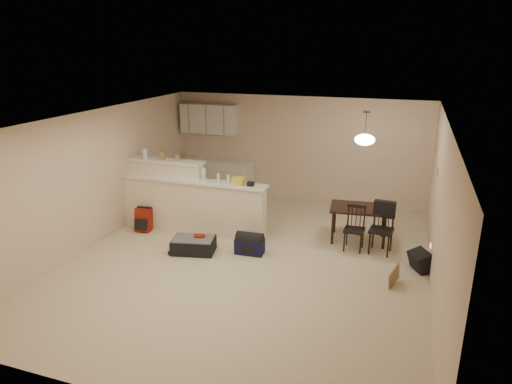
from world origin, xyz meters
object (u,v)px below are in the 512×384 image
at_px(navy_duffel, 250,246).
at_px(black_daypack, 421,261).
at_px(dining_chair_far, 381,229).
at_px(dining_chair_near, 354,229).
at_px(dining_table, 359,211).
at_px(pendant_lamp, 365,139).
at_px(suitcase, 194,245).
at_px(red_backpack, 144,220).

height_order(navy_duffel, black_daypack, black_daypack).
bearing_deg(dining_chair_far, dining_chair_near, -170.21).
xyz_separation_m(dining_table, navy_duffel, (-1.79, -1.22, -0.46)).
distance_m(pendant_lamp, dining_chair_near, 1.64).
bearing_deg(suitcase, black_daypack, -3.84).
xyz_separation_m(red_backpack, black_daypack, (5.33, 0.00, -0.07)).
height_order(red_backpack, navy_duffel, red_backpack).
distance_m(navy_duffel, black_daypack, 2.95).
xyz_separation_m(dining_table, pendant_lamp, (-0.00, 0.00, 1.39)).
xyz_separation_m(dining_chair_far, red_backpack, (-4.63, -0.49, -0.23)).
distance_m(dining_chair_far, black_daypack, 0.91).
distance_m(pendant_lamp, black_daypack, 2.34).
bearing_deg(red_backpack, dining_table, 5.86).
xyz_separation_m(red_backpack, navy_duffel, (2.39, -0.30, -0.10)).
relative_size(dining_chair_far, suitcase, 1.22).
distance_m(suitcase, black_daypack, 3.97).
height_order(pendant_lamp, dining_chair_near, pendant_lamp).
distance_m(pendant_lamp, red_backpack, 4.62).
xyz_separation_m(dining_chair_near, black_daypack, (1.18, -0.46, -0.25)).
relative_size(pendant_lamp, dining_chair_far, 0.67).
distance_m(dining_table, red_backpack, 4.29).
height_order(pendant_lamp, dining_chair_far, pendant_lamp).
relative_size(pendant_lamp, red_backpack, 1.32).
distance_m(dining_table, navy_duffel, 2.21).
bearing_deg(navy_duffel, dining_table, 31.48).
height_order(dining_chair_far, black_daypack, dining_chair_far).
height_order(dining_table, pendant_lamp, pendant_lamp).
bearing_deg(red_backpack, dining_chair_far, -0.50).
bearing_deg(dining_chair_near, dining_chair_far, 5.09).
height_order(dining_chair_near, red_backpack, dining_chair_near).
distance_m(suitcase, navy_duffel, 1.03).
bearing_deg(black_daypack, dining_chair_far, 26.32).
distance_m(dining_table, pendant_lamp, 1.39).
height_order(pendant_lamp, black_daypack, pendant_lamp).
distance_m(pendant_lamp, dining_chair_far, 1.65).
relative_size(dining_chair_near, dining_chair_far, 0.90).
distance_m(red_backpack, navy_duffel, 2.41).
xyz_separation_m(dining_table, black_daypack, (1.15, -0.92, -0.43)).
bearing_deg(navy_duffel, suitcase, -167.34).
bearing_deg(red_backpack, navy_duffel, -13.72).
xyz_separation_m(dining_chair_near, suitcase, (-2.75, -1.04, -0.29)).
distance_m(red_backpack, black_daypack, 5.33).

